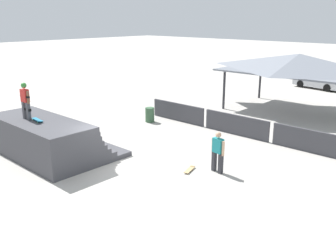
{
  "coord_description": "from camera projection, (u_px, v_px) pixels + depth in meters",
  "views": [
    {
      "loc": [
        11.19,
        -9.05,
        5.92
      ],
      "look_at": [
        -0.37,
        3.48,
        0.93
      ],
      "focal_mm": 40.0,
      "sensor_mm": 36.0,
      "label": 1
    }
  ],
  "objects": [
    {
      "name": "skater_on_deck",
      "position": [
        25.0,
        98.0,
        15.81
      ],
      "size": [
        0.67,
        0.23,
        1.58
      ],
      "rotation": [
        0.0,
        0.0,
        0.02
      ],
      "color": "#4C4C51",
      "rests_on": "quarter_pipe_ramp"
    },
    {
      "name": "quarter_pipe_ramp",
      "position": [
        47.0,
        139.0,
        16.36
      ],
      "size": [
        5.42,
        3.89,
        1.69
      ],
      "color": "#424247",
      "rests_on": "ground"
    },
    {
      "name": "pavilion_shelter",
      "position": [
        299.0,
        63.0,
        23.32
      ],
      "size": [
        9.13,
        5.56,
        3.73
      ],
      "color": "#2D2D33",
      "rests_on": "ground"
    },
    {
      "name": "parked_car_silver",
      "position": [
        319.0,
        81.0,
        31.99
      ],
      "size": [
        4.31,
        2.4,
        1.27
      ],
      "rotation": [
        0.0,
        0.0,
        -0.17
      ],
      "color": "#A8AAAF",
      "rests_on": "ground"
    },
    {
      "name": "skateboard_on_ground",
      "position": [
        190.0,
        169.0,
        14.94
      ],
      "size": [
        0.42,
        0.8,
        0.09
      ],
      "rotation": [
        0.0,
        0.0,
        1.87
      ],
      "color": "silver",
      "rests_on": "ground"
    },
    {
      "name": "trash_bin",
      "position": [
        150.0,
        115.0,
        21.81
      ],
      "size": [
        0.52,
        0.52,
        0.85
      ],
      "primitive_type": "cylinder",
      "color": "#385B3D",
      "rests_on": "ground"
    },
    {
      "name": "skateboard_on_deck",
      "position": [
        38.0,
        120.0,
        15.72
      ],
      "size": [
        0.87,
        0.32,
        0.09
      ],
      "rotation": [
        0.0,
        0.0,
        -0.14
      ],
      "color": "green",
      "rests_on": "quarter_pipe_ramp"
    },
    {
      "name": "barrier_fence",
      "position": [
        236.0,
        125.0,
        19.41
      ],
      "size": [
        11.8,
        0.12,
        1.05
      ],
      "color": "#3D3D42",
      "rests_on": "ground"
    },
    {
      "name": "bystander_walking",
      "position": [
        218.0,
        150.0,
        14.58
      ],
      "size": [
        0.67,
        0.29,
        1.66
      ],
      "rotation": [
        0.0,
        0.0,
        2.98
      ],
      "color": "#2D2D33",
      "rests_on": "ground"
    },
    {
      "name": "ground_plane",
      "position": [
        117.0,
        167.0,
        15.33
      ],
      "size": [
        160.0,
        160.0,
        0.0
      ],
      "primitive_type": "plane",
      "color": "#ADA8A0"
    }
  ]
}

